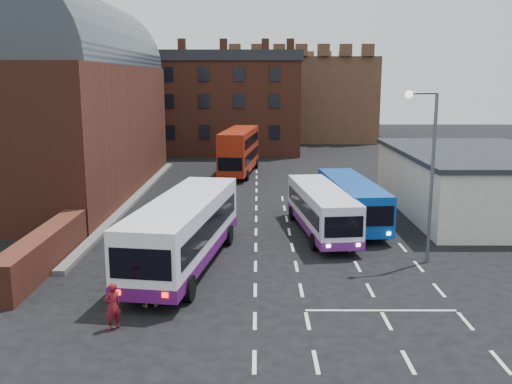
{
  "coord_description": "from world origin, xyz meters",
  "views": [
    {
      "loc": [
        0.1,
        -24.26,
        9.05
      ],
      "look_at": [
        0.0,
        10.0,
        2.2
      ],
      "focal_mm": 40.0,
      "sensor_mm": 36.0,
      "label": 1
    }
  ],
  "objects_px": {
    "bus_red_double": "(239,151)",
    "pedestrian_beige": "(147,286)",
    "street_lamp": "(428,161)",
    "bus_blue": "(352,199)",
    "bus_white_inbound": "(321,207)",
    "bus_white_outbound": "(184,227)",
    "pedestrian_red": "(113,306)"
  },
  "relations": [
    {
      "from": "bus_red_double",
      "to": "pedestrian_red",
      "type": "height_order",
      "value": "bus_red_double"
    },
    {
      "from": "bus_blue",
      "to": "pedestrian_beige",
      "type": "relative_size",
      "value": 6.03
    },
    {
      "from": "street_lamp",
      "to": "bus_white_inbound",
      "type": "bearing_deg",
      "value": 129.72
    },
    {
      "from": "bus_white_outbound",
      "to": "bus_red_double",
      "type": "height_order",
      "value": "bus_red_double"
    },
    {
      "from": "bus_white_inbound",
      "to": "street_lamp",
      "type": "height_order",
      "value": "street_lamp"
    },
    {
      "from": "bus_red_double",
      "to": "pedestrian_beige",
      "type": "distance_m",
      "value": 32.48
    },
    {
      "from": "bus_white_outbound",
      "to": "bus_white_inbound",
      "type": "height_order",
      "value": "bus_white_outbound"
    },
    {
      "from": "bus_white_outbound",
      "to": "bus_blue",
      "type": "bearing_deg",
      "value": 49.3
    },
    {
      "from": "bus_white_inbound",
      "to": "bus_red_double",
      "type": "relative_size",
      "value": 0.93
    },
    {
      "from": "pedestrian_red",
      "to": "pedestrian_beige",
      "type": "distance_m",
      "value": 2.31
    },
    {
      "from": "bus_white_outbound",
      "to": "pedestrian_red",
      "type": "relative_size",
      "value": 7.06
    },
    {
      "from": "street_lamp",
      "to": "bus_white_outbound",
      "type": "bearing_deg",
      "value": -177.29
    },
    {
      "from": "street_lamp",
      "to": "bus_blue",
      "type": "bearing_deg",
      "value": 106.91
    },
    {
      "from": "pedestrian_beige",
      "to": "bus_white_inbound",
      "type": "bearing_deg",
      "value": -137.63
    },
    {
      "from": "bus_red_double",
      "to": "street_lamp",
      "type": "distance_m",
      "value": 28.69
    },
    {
      "from": "bus_blue",
      "to": "street_lamp",
      "type": "distance_m",
      "value": 8.68
    },
    {
      "from": "bus_white_inbound",
      "to": "street_lamp",
      "type": "relative_size",
      "value": 1.2
    },
    {
      "from": "bus_red_double",
      "to": "street_lamp",
      "type": "bearing_deg",
      "value": 117.19
    },
    {
      "from": "bus_blue",
      "to": "pedestrian_beige",
      "type": "height_order",
      "value": "bus_blue"
    },
    {
      "from": "bus_white_inbound",
      "to": "bus_red_double",
      "type": "distance_m",
      "value": 22.09
    },
    {
      "from": "bus_red_double",
      "to": "pedestrian_beige",
      "type": "relative_size",
      "value": 6.34
    },
    {
      "from": "bus_blue",
      "to": "bus_red_double",
      "type": "xyz_separation_m",
      "value": [
        -7.67,
        19.14,
        0.63
      ]
    },
    {
      "from": "bus_white_outbound",
      "to": "bus_blue",
      "type": "relative_size",
      "value": 1.21
    },
    {
      "from": "bus_white_outbound",
      "to": "bus_white_inbound",
      "type": "distance_m",
      "value": 9.41
    },
    {
      "from": "bus_blue",
      "to": "street_lamp",
      "type": "bearing_deg",
      "value": 102.1
    },
    {
      "from": "bus_white_inbound",
      "to": "pedestrian_beige",
      "type": "relative_size",
      "value": 5.92
    },
    {
      "from": "street_lamp",
      "to": "pedestrian_beige",
      "type": "bearing_deg",
      "value": -156.15
    },
    {
      "from": "street_lamp",
      "to": "pedestrian_beige",
      "type": "xyz_separation_m",
      "value": [
        -12.64,
        -5.59,
        -4.26
      ]
    },
    {
      "from": "bus_white_outbound",
      "to": "pedestrian_red",
      "type": "distance_m",
      "value": 7.46
    },
    {
      "from": "pedestrian_beige",
      "to": "pedestrian_red",
      "type": "bearing_deg",
      "value": 57.17
    },
    {
      "from": "bus_white_outbound",
      "to": "pedestrian_beige",
      "type": "relative_size",
      "value": 7.31
    },
    {
      "from": "bus_white_outbound",
      "to": "bus_red_double",
      "type": "relative_size",
      "value": 1.15
    }
  ]
}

